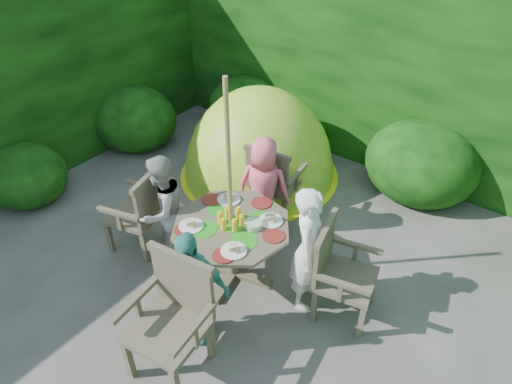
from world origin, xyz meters
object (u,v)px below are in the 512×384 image
Objects in this scene: garden_chair_front at (173,316)px; garden_chair_back at (273,181)px; child_left at (163,210)px; dome_tent at (259,175)px; parasol_pole at (230,190)px; child_right at (309,249)px; patio_table at (232,233)px; child_front at (190,288)px; child_back at (264,188)px; garden_chair_right at (339,271)px; garden_chair_left at (141,210)px.

garden_chair_back is at bearing 96.09° from garden_chair_front.
dome_tent reaches higher than child_left.
child_right is (0.78, 0.18, -0.43)m from parasol_pole.
parasol_pole reaches higher than patio_table.
garden_chair_front is at bearing 138.29° from child_right.
child_front is (0.44, -1.84, 0.09)m from garden_chair_back.
child_back is 0.49× the size of dome_tent.
garden_chair_front reaches higher than garden_chair_right.
garden_chair_left is 1.36m from child_front.
garden_chair_right is 2.50m from dome_tent.
child_left reaches higher than garden_chair_right.
parasol_pole is 2.28× the size of garden_chair_back.
child_left is 1.13m from child_back.
garden_chair_right is (1.07, 0.25, -0.59)m from parasol_pole.
garden_chair_back is at bearing -55.11° from dome_tent.
child_front is at bearing 94.95° from garden_chair_back.
garden_chair_right is at bearing -95.64° from child_right.
garden_chair_front is 0.29m from child_front.
garden_chair_back is at bearing 103.70° from patio_table.
garden_chair_left is at bearing -106.64° from dome_tent.
garden_chair_left is 1.55m from garden_chair_front.
garden_chair_right is 1.54m from garden_chair_front.
child_right is (0.78, 0.18, 0.08)m from patio_table.
garden_chair_back reaches higher than garden_chair_right.
garden_chair_front is at bearing -100.25° from child_front.
child_front reaches higher than garden_chair_right.
garden_chair_front is (0.25, -1.06, -0.03)m from patio_table.
parasol_pole reaches higher than child_right.
dome_tent reaches higher than garden_chair_left.
child_right reaches higher than patio_table.
child_back is (-0.44, 1.84, 0.05)m from garden_chair_front.
garden_chair_right is 0.38× the size of dome_tent.
child_right is 1.09× the size of child_back.
dome_tent is (-0.93, 1.68, -0.59)m from patio_table.
garden_chair_front is 3.03m from dome_tent.
dome_tent is (0.15, 1.93, -0.51)m from garden_chair_left.
garden_chair_right is at bearing 24.07° from child_front.
patio_table is at bearing 81.27° from child_back.
child_back is at bearing 95.94° from garden_chair_front.
garden_chair_right is at bearing 139.93° from garden_chair_back.
garden_chair_front is at bearing 81.26° from child_back.
child_right is 0.53× the size of dome_tent.
garden_chair_right is 0.99× the size of garden_chair_back.
dome_tent is at bearing -72.78° from child_back.
garden_chair_right is 1.36m from child_front.
child_back is (-1.25, 0.53, 0.10)m from garden_chair_right.
child_back is (-0.19, 0.78, 0.02)m from patio_table.
parasol_pole is at bearing -154.08° from patio_table.
garden_chair_left is 0.72× the size of child_right.
garden_chair_back is at bearing 150.33° from child_left.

